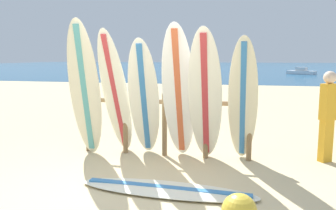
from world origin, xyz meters
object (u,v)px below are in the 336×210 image
(surfboard_leaning_far_left, at_px, (85,90))
(small_boat_offshore, at_px, (301,72))
(surfboard_leaning_center, at_px, (179,94))
(beachgoer_standing, at_px, (328,112))
(surfboard_leaning_center_left, at_px, (144,100))
(surfboard_leaning_left, at_px, (116,95))
(surfboard_lying_on_sand, at_px, (167,189))
(surfboard_leaning_right, at_px, (243,102))
(surfboard_rack, at_px, (165,118))
(surfboard_leaning_center_right, at_px, (205,98))

(surfboard_leaning_far_left, height_order, small_boat_offshore, surfboard_leaning_far_left)
(surfboard_leaning_center, height_order, beachgoer_standing, surfboard_leaning_center)
(surfboard_leaning_center_left, bearing_deg, surfboard_leaning_left, 177.53)
(surfboard_leaning_left, distance_m, surfboard_lying_on_sand, 2.18)
(surfboard_leaning_left, distance_m, surfboard_leaning_center, 1.15)
(surfboard_leaning_center_left, distance_m, surfboard_leaning_right, 1.68)
(surfboard_leaning_left, height_order, small_boat_offshore, surfboard_leaning_left)
(surfboard_leaning_far_left, relative_size, surfboard_leaning_center_left, 1.16)
(surfboard_leaning_center, bearing_deg, surfboard_leaning_left, 178.66)
(surfboard_rack, height_order, surfboard_leaning_right, surfboard_leaning_right)
(surfboard_leaning_center, height_order, surfboard_leaning_center_right, surfboard_leaning_center)
(surfboard_leaning_left, distance_m, surfboard_leaning_center_left, 0.54)
(surfboard_leaning_center, xyz_separation_m, surfboard_lying_on_sand, (0.10, -1.38, -1.14))
(surfboard_leaning_center, distance_m, surfboard_leaning_center_right, 0.48)
(surfboard_leaning_far_left, xyz_separation_m, small_boat_offshore, (8.57, 31.32, -0.97))
(surfboard_leaning_center_left, height_order, surfboard_lying_on_sand, surfboard_leaning_center_left)
(surfboard_leaning_left, relative_size, surfboard_leaning_center_right, 1.01)
(surfboard_leaning_center_left, height_order, surfboard_leaning_right, surfboard_leaning_right)
(surfboard_leaning_far_left, distance_m, surfboard_leaning_center, 1.66)
(surfboard_leaning_right, bearing_deg, surfboard_lying_on_sand, -125.19)
(surfboard_leaning_center_left, height_order, surfboard_leaning_center, surfboard_leaning_center)
(surfboard_leaning_left, xyz_separation_m, surfboard_lying_on_sand, (1.24, -1.41, -1.10))
(surfboard_rack, xyz_separation_m, surfboard_leaning_center_right, (0.78, -0.41, 0.43))
(surfboard_rack, bearing_deg, surfboard_leaning_right, -11.69)
(surfboard_leaning_far_left, height_order, beachgoer_standing, surfboard_leaning_far_left)
(surfboard_leaning_center, xyz_separation_m, small_boat_offshore, (6.92, 31.19, -0.92))
(surfboard_leaning_center, xyz_separation_m, beachgoer_standing, (2.49, 0.52, -0.31))
(surfboard_leaning_left, relative_size, surfboard_leaning_center, 0.97)
(surfboard_leaning_center, bearing_deg, surfboard_leaning_center_right, -14.44)
(surfboard_leaning_center_left, bearing_deg, surfboard_leaning_far_left, -172.34)
(surfboard_leaning_far_left, bearing_deg, surfboard_leaning_left, 17.68)
(beachgoer_standing, bearing_deg, surfboard_rack, -175.30)
(surfboard_rack, xyz_separation_m, surfboard_leaning_center, (0.31, -0.29, 0.47))
(surfboard_leaning_left, xyz_separation_m, small_boat_offshore, (8.06, 31.16, -0.88))
(surfboard_leaning_center_left, relative_size, small_boat_offshore, 0.75)
(surfboard_leaning_far_left, relative_size, small_boat_offshore, 0.86)
(surfboard_leaning_center, xyz_separation_m, surfboard_leaning_center_right, (0.46, -0.12, -0.04))
(surfboard_leaning_far_left, relative_size, surfboard_leaning_left, 1.07)
(surfboard_lying_on_sand, xyz_separation_m, beachgoer_standing, (2.39, 1.90, 0.83))
(surfboard_leaning_far_left, bearing_deg, small_boat_offshore, 74.69)
(surfboard_leaning_center_left, relative_size, surfboard_leaning_right, 0.99)
(surfboard_leaning_left, xyz_separation_m, surfboard_leaning_center_left, (0.53, -0.02, -0.08))
(surfboard_lying_on_sand, bearing_deg, surfboard_leaning_center_right, 73.74)
(surfboard_leaning_left, xyz_separation_m, surfboard_leaning_right, (2.21, -0.03, -0.07))
(surfboard_leaning_far_left, xyz_separation_m, surfboard_leaning_center_right, (2.12, 0.02, -0.09))
(surfboard_leaning_center_left, xyz_separation_m, surfboard_lying_on_sand, (0.71, -1.38, -1.02))
(small_boat_offshore, bearing_deg, surfboard_leaning_center, -102.51)
(surfboard_leaning_center_left, xyz_separation_m, surfboard_leaning_center, (0.61, -0.00, 0.12))
(surfboard_leaning_center, height_order, surfboard_lying_on_sand, surfboard_leaning_center)
(surfboard_rack, relative_size, surfboard_leaning_center, 1.33)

